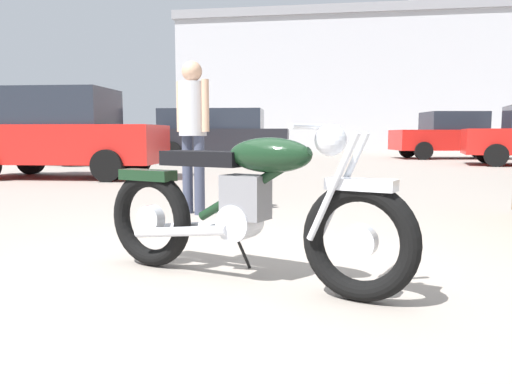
{
  "coord_description": "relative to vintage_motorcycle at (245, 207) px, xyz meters",
  "views": [
    {
      "loc": [
        0.67,
        -3.09,
        0.88
      ],
      "look_at": [
        0.1,
        0.41,
        0.48
      ],
      "focal_mm": 35.75,
      "sensor_mm": 36.0,
      "label": 1
    }
  ],
  "objects": [
    {
      "name": "industrial_building",
      "position": [
        0.61,
        32.76,
        3.61
      ],
      "size": [
        19.6,
        13.02,
        16.24
      ],
      "rotation": [
        0.0,
        0.0,
        0.0
      ],
      "color": "#B2B2B7",
      "rests_on": "ground_plane"
    },
    {
      "name": "blue_hatchback_right",
      "position": [
        4.57,
        16.4,
        0.38
      ],
      "size": [
        4.45,
        2.5,
        1.67
      ],
      "rotation": [
        0.0,
        0.0,
        3.33
      ],
      "color": "black",
      "rests_on": "ground_plane"
    },
    {
      "name": "pale_sedan_back",
      "position": [
        -3.64,
        14.41,
        0.49
      ],
      "size": [
        4.81,
        2.22,
        1.74
      ],
      "rotation": [
        0.0,
        0.0,
        0.07
      ],
      "color": "black",
      "rests_on": "ground_plane"
    },
    {
      "name": "silver_sedan_mid",
      "position": [
        -7.9,
        10.97,
        0.47
      ],
      "size": [
        4.12,
        2.31,
        1.78
      ],
      "rotation": [
        0.0,
        0.0,
        -0.17
      ],
      "color": "black",
      "rests_on": "ground_plane"
    },
    {
      "name": "vintage_motorcycle",
      "position": [
        0.0,
        0.0,
        0.0
      ],
      "size": [
        1.98,
        0.89,
        0.94
      ],
      "rotation": [
        0.0,
        0.0,
        -0.37
      ],
      "color": "black",
      "rests_on": "ground_plane"
    },
    {
      "name": "bystander",
      "position": [
        -1.04,
        2.48,
        0.57
      ],
      "size": [
        0.42,
        0.3,
        1.66
      ],
      "rotation": [
        0.0,
        0.0,
        1.08
      ],
      "color": "#383D51",
      "rests_on": "ground_plane"
    },
    {
      "name": "ground_plane",
      "position": [
        -0.13,
        0.17,
        -0.45
      ],
      "size": [
        80.0,
        80.0,
        0.0
      ],
      "primitive_type": "plane",
      "color": "gray"
    },
    {
      "name": "red_hatchback_near",
      "position": [
        -5.01,
        6.62,
        0.47
      ],
      "size": [
        4.0,
        2.02,
        1.78
      ],
      "rotation": [
        0.0,
        0.0,
        0.06
      ],
      "color": "black",
      "rests_on": "ground_plane"
    }
  ]
}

